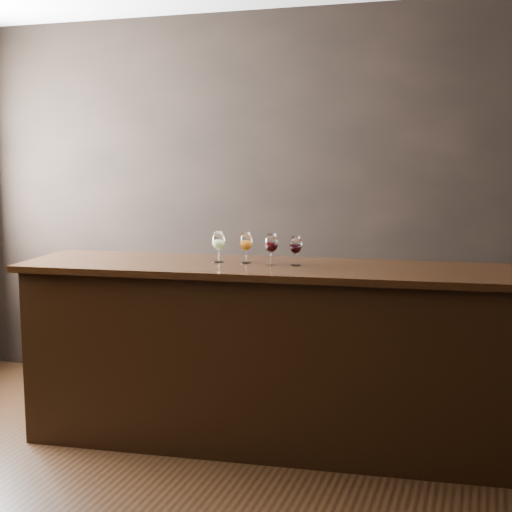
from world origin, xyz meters
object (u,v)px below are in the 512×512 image
(glass_white, at_px, (218,241))
(glass_amber, at_px, (246,242))
(bar_counter, at_px, (280,359))
(glass_red_b, at_px, (296,246))
(back_bar_shelf, at_px, (264,343))
(glass_red_a, at_px, (271,244))

(glass_white, bearing_deg, glass_amber, 8.33)
(bar_counter, height_order, glass_red_b, glass_red_b)
(back_bar_shelf, bearing_deg, glass_red_b, -58.55)
(glass_white, bearing_deg, glass_red_a, -2.67)
(glass_amber, bearing_deg, glass_white, -171.67)
(glass_red_a, bearing_deg, glass_white, 177.33)
(glass_white, relative_size, glass_amber, 1.01)
(glass_white, relative_size, glass_red_b, 1.07)
(glass_amber, relative_size, glass_red_b, 1.06)
(glass_white, height_order, glass_red_b, glass_white)
(glass_red_b, bearing_deg, back_bar_shelf, 121.45)
(glass_red_b, bearing_deg, glass_white, -177.70)
(bar_counter, distance_m, glass_red_a, 0.71)
(bar_counter, bearing_deg, glass_amber, 164.69)
(glass_red_a, bearing_deg, bar_counter, 3.78)
(back_bar_shelf, xyz_separation_m, glass_amber, (0.09, -0.67, 0.82))
(bar_counter, relative_size, glass_white, 16.26)
(bar_counter, height_order, glass_amber, glass_amber)
(glass_red_a, distance_m, glass_red_b, 0.15)
(back_bar_shelf, height_order, glass_amber, glass_amber)
(back_bar_shelf, height_order, glass_white, glass_white)
(glass_white, height_order, glass_amber, glass_white)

